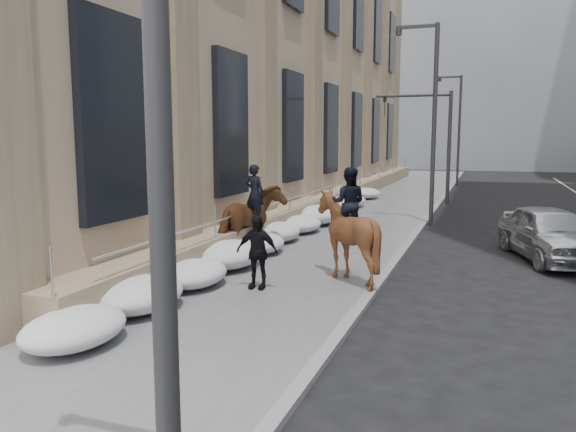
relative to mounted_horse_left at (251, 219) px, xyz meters
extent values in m
plane|color=black|center=(1.52, -5.79, -1.20)|extent=(140.00, 140.00, 0.00)
cube|color=#565759|center=(1.52, 4.21, -1.14)|extent=(5.00, 80.00, 0.12)
cube|color=slate|center=(4.14, 4.21, -1.14)|extent=(0.24, 80.00, 0.12)
cube|color=tan|center=(-3.78, 14.21, 7.80)|extent=(5.00, 44.00, 18.00)
cube|color=#77634D|center=(-0.73, 14.21, -0.75)|extent=(1.10, 44.00, 0.90)
cylinder|color=silver|center=(-0.28, 14.21, 0.15)|extent=(0.06, 42.00, 0.06)
cube|color=#77634D|center=(-1.33, 4.21, 6.90)|extent=(0.70, 1.20, 16.20)
cube|color=black|center=(-1.18, 7.21, 2.80)|extent=(0.20, 2.20, 4.50)
cube|color=slate|center=(5.52, 54.21, 12.80)|extent=(30.00, 12.00, 28.00)
cube|color=gray|center=(-4.48, 66.21, 8.80)|extent=(24.00, 12.00, 20.00)
cylinder|color=#2D2D30|center=(4.42, -11.79, 2.80)|extent=(0.18, 0.18, 8.00)
cylinder|color=#2D2D30|center=(4.42, 8.21, 2.80)|extent=(0.18, 0.18, 8.00)
cube|color=#2D2D30|center=(3.62, 8.21, 6.70)|extent=(1.60, 0.15, 0.12)
cylinder|color=#2D2D30|center=(2.92, 8.21, 6.55)|extent=(0.24, 0.24, 0.30)
cylinder|color=#2D2D30|center=(4.42, 28.21, 2.80)|extent=(0.18, 0.18, 8.00)
cube|color=#2D2D30|center=(3.62, 28.21, 6.70)|extent=(1.60, 0.15, 0.12)
cylinder|color=#2D2D30|center=(2.92, 28.21, 6.55)|extent=(0.24, 0.24, 0.30)
cylinder|color=#2D2D30|center=(4.52, 16.21, 1.80)|extent=(0.20, 0.20, 6.00)
cylinder|color=#2D2D30|center=(2.52, 16.21, 4.60)|extent=(4.00, 0.16, 0.16)
imported|color=black|center=(1.02, 16.21, 4.10)|extent=(0.18, 0.22, 1.10)
ellipsoid|color=silver|center=(0.07, -5.79, -0.74)|extent=(1.50, 2.10, 0.68)
ellipsoid|color=silver|center=(0.12, -1.79, -0.72)|extent=(1.60, 2.20, 0.72)
ellipsoid|color=silver|center=(0.02, 2.21, -0.76)|extent=(1.40, 2.00, 0.64)
ellipsoid|color=silver|center=(0.17, 6.21, -0.70)|extent=(1.70, 2.30, 0.76)
ellipsoid|color=silver|center=(0.07, 10.21, -0.75)|extent=(1.50, 2.10, 0.66)
imported|color=#4E2C17|center=(0.00, -0.01, -0.06)|extent=(1.60, 2.59, 2.03)
imported|color=black|center=(0.00, 0.14, 0.74)|extent=(0.71, 0.54, 1.72)
imported|color=#452613|center=(3.38, -2.00, 0.01)|extent=(1.98, 2.17, 2.18)
imported|color=black|center=(3.38, -1.85, 0.81)|extent=(0.91, 0.74, 1.72)
imported|color=black|center=(1.62, -3.43, -0.22)|extent=(1.01, 0.44, 1.71)
imported|color=#B5B7BD|center=(8.33, 2.73, -0.40)|extent=(3.13, 5.03, 1.60)
camera|label=1|loc=(6.52, -15.09, 2.39)|focal=35.00mm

